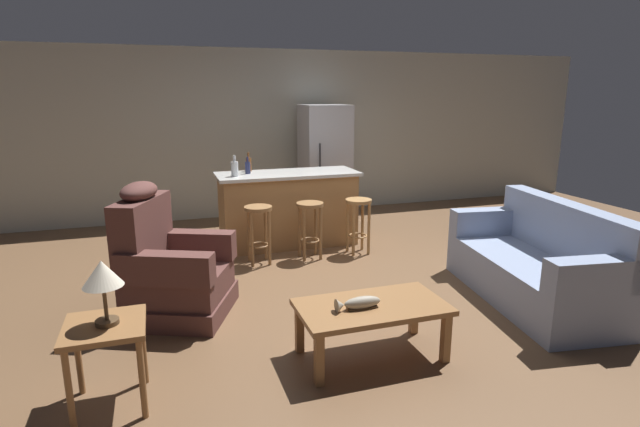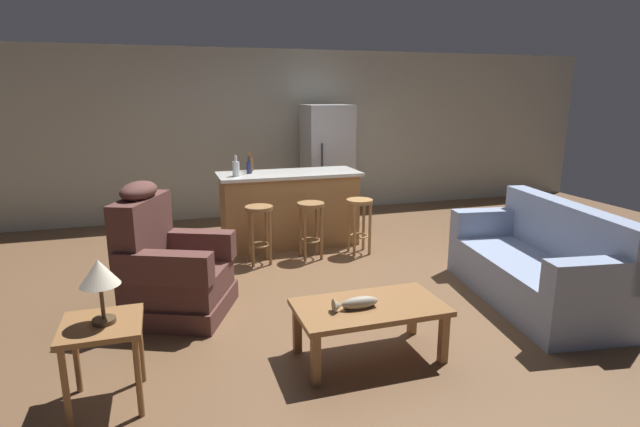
{
  "view_description": "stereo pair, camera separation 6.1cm",
  "coord_description": "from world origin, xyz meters",
  "views": [
    {
      "loc": [
        -1.58,
        -4.75,
        1.94
      ],
      "look_at": [
        -0.04,
        -0.1,
        0.75
      ],
      "focal_mm": 28.0,
      "sensor_mm": 36.0,
      "label": 1
    },
    {
      "loc": [
        -1.52,
        -4.77,
        1.94
      ],
      "look_at": [
        -0.04,
        -0.1,
        0.75
      ],
      "focal_mm": 28.0,
      "sensor_mm": 36.0,
      "label": 2
    }
  ],
  "objects": [
    {
      "name": "fish_figurine",
      "position": [
        -0.27,
        -1.67,
        0.46
      ],
      "size": [
        0.34,
        0.1,
        0.1
      ],
      "color": "#4C3823",
      "rests_on": "coffee_table"
    },
    {
      "name": "recliner_near_lamp",
      "position": [
        -1.54,
        -0.38,
        0.42
      ],
      "size": [
        1.11,
        1.11,
        1.2
      ],
      "rotation": [
        0.0,
        0.0,
        -0.41
      ],
      "color": "brown",
      "rests_on": "ground_plane"
    },
    {
      "name": "kitchen_island",
      "position": [
        0.0,
        1.35,
        0.48
      ],
      "size": [
        1.8,
        0.7,
        0.95
      ],
      "color": "#9E7042",
      "rests_on": "ground_plane"
    },
    {
      "name": "bottle_tall_green",
      "position": [
        -0.5,
        1.42,
        1.03
      ],
      "size": [
        0.07,
        0.07,
        0.21
      ],
      "color": "#23284C",
      "rests_on": "kitchen_island"
    },
    {
      "name": "table_lamp",
      "position": [
        -1.94,
        -1.68,
        0.87
      ],
      "size": [
        0.24,
        0.24,
        0.41
      ],
      "color": "#4C3823",
      "rests_on": "end_table"
    },
    {
      "name": "bottle_wine_dark",
      "position": [
        -0.68,
        1.26,
        1.05
      ],
      "size": [
        0.09,
        0.09,
        0.25
      ],
      "color": "silver",
      "rests_on": "kitchen_island"
    },
    {
      "name": "bar_stool_right",
      "position": [
        0.72,
        0.72,
        0.47
      ],
      "size": [
        0.32,
        0.32,
        0.68
      ],
      "color": "#A87A47",
      "rests_on": "ground_plane"
    },
    {
      "name": "back_wall",
      "position": [
        0.0,
        3.12,
        1.3
      ],
      "size": [
        12.0,
        0.05,
        2.6
      ],
      "color": "#B2B2A3",
      "rests_on": "ground_plane"
    },
    {
      "name": "bar_stool_left",
      "position": [
        -0.52,
        0.72,
        0.47
      ],
      "size": [
        0.32,
        0.32,
        0.68
      ],
      "color": "olive",
      "rests_on": "ground_plane"
    },
    {
      "name": "bar_stool_middle",
      "position": [
        0.1,
        0.72,
        0.47
      ],
      "size": [
        0.32,
        0.32,
        0.68
      ],
      "color": "olive",
      "rests_on": "ground_plane"
    },
    {
      "name": "coffee_table",
      "position": [
        -0.15,
        -1.63,
        0.36
      ],
      "size": [
        1.1,
        0.6,
        0.42
      ],
      "color": "olive",
      "rests_on": "ground_plane"
    },
    {
      "name": "ground_plane",
      "position": [
        0.0,
        0.0,
        0.0
      ],
      "size": [
        12.0,
        12.0,
        0.0
      ],
      "color": "brown"
    },
    {
      "name": "bottle_short_amber",
      "position": [
        -0.45,
        1.61,
        1.04
      ],
      "size": [
        0.07,
        0.07,
        0.24
      ],
      "color": "brown",
      "rests_on": "kitchen_island"
    },
    {
      "name": "refrigerator",
      "position": [
        0.91,
        2.55,
        0.88
      ],
      "size": [
        0.7,
        0.69,
        1.76
      ],
      "color": "#B7B7BC",
      "rests_on": "ground_plane"
    },
    {
      "name": "couch",
      "position": [
        1.79,
        -1.15,
        0.34
      ],
      "size": [
        1.11,
        2.0,
        0.94
      ],
      "rotation": [
        0.0,
        0.0,
        3.0
      ],
      "color": "#8493B2",
      "rests_on": "ground_plane"
    },
    {
      "name": "end_table",
      "position": [
        -1.96,
        -1.67,
        0.46
      ],
      "size": [
        0.48,
        0.48,
        0.56
      ],
      "color": "olive",
      "rests_on": "ground_plane"
    }
  ]
}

